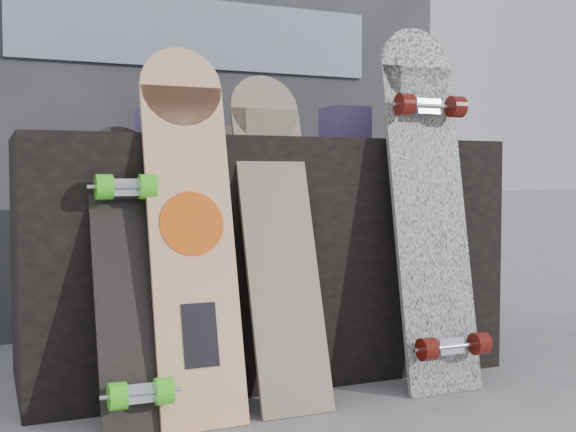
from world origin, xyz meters
name	(u,v)px	position (x,y,z in m)	size (l,w,h in m)	color
ground	(321,411)	(0.00, 0.00, 0.00)	(60.00, 60.00, 0.00)	slate
vendor_table	(259,256)	(0.00, 0.50, 0.40)	(1.60, 0.60, 0.80)	black
booth	(193,83)	(0.00, 1.35, 1.10)	(2.40, 0.22, 2.20)	#303135
merch_box_purple	(165,125)	(-0.31, 0.56, 0.85)	(0.18, 0.12, 0.10)	#45356E
merch_box_small	(345,125)	(0.30, 0.43, 0.86)	(0.14, 0.14, 0.12)	#45356E
merch_box_flat	(234,134)	(-0.04, 0.67, 0.83)	(0.22, 0.10, 0.06)	#D1B78C
longboard_geisha	(191,219)	(-0.35, 0.12, 0.56)	(0.24, 0.29, 1.06)	beige
longboard_celtic	(278,226)	(-0.07, 0.15, 0.53)	(0.22, 0.32, 0.99)	beige
longboard_cascadia	(430,198)	(0.44, 0.11, 0.61)	(0.26, 0.29, 1.17)	white
skateboard_dark	(129,271)	(-0.52, 0.12, 0.42)	(0.19, 0.34, 0.82)	black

